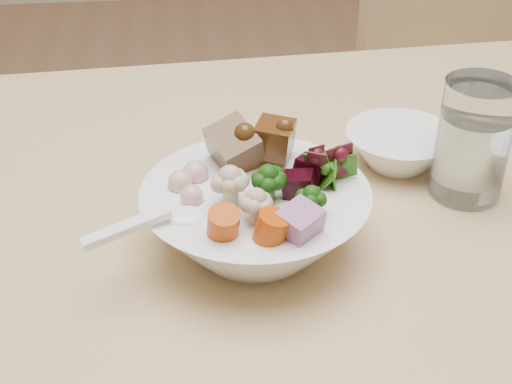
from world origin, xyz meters
TOP-DOWN VIEW (x-y plane):
  - chair_far at (0.46, 0.60)m, footprint 0.56×0.56m
  - food_bowl at (-0.11, -0.22)m, footprint 0.23×0.23m
  - soup_spoon at (-0.19, -0.26)m, footprint 0.12×0.06m
  - water_glass at (0.13, -0.15)m, footprint 0.08×0.08m
  - side_bowl at (0.08, -0.08)m, footprint 0.13×0.13m

SIDE VIEW (x-z plane):
  - chair_far at x=0.46m, z-range 0.06..1.01m
  - side_bowl at x=0.08m, z-range 0.78..0.83m
  - food_bowl at x=-0.11m, z-range 0.76..0.88m
  - water_glass at x=0.13m, z-range 0.78..0.91m
  - soup_spoon at x=-0.19m, z-range 0.84..0.86m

